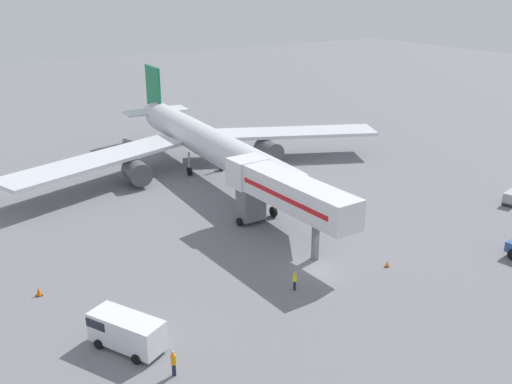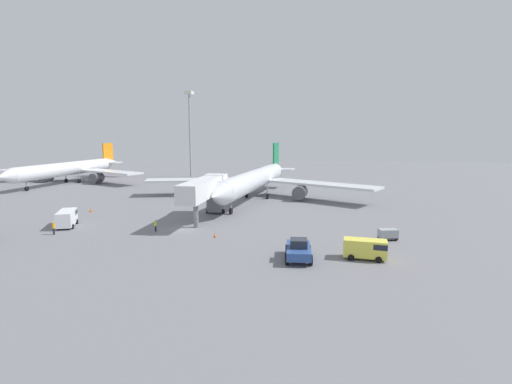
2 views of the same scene
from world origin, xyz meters
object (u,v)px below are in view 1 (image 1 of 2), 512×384
(service_van_far_left, at_px, (125,330))
(safety_cone_bravo, at_px, (39,291))
(jet_bridge, at_px, (282,191))
(baggage_cart_far_right, at_px, (512,197))
(airplane_at_gate, at_px, (206,143))
(ground_crew_worker_midground, at_px, (174,363))
(safety_cone_alpha, at_px, (387,264))
(ground_crew_worker_foreground, at_px, (295,280))

(service_van_far_left, bearing_deg, safety_cone_bravo, 107.81)
(jet_bridge, relative_size, baggage_cart_far_right, 6.41)
(baggage_cart_far_right, bearing_deg, service_van_far_left, -177.50)
(airplane_at_gate, distance_m, ground_crew_worker_midground, 40.18)
(airplane_at_gate, bearing_deg, ground_crew_worker_midground, -121.45)
(safety_cone_bravo, bearing_deg, airplane_at_gate, 37.32)
(baggage_cart_far_right, height_order, safety_cone_alpha, baggage_cart_far_right)
(service_van_far_left, bearing_deg, ground_crew_worker_midground, -72.44)
(safety_cone_alpha, xyz_separation_m, safety_cone_bravo, (-26.45, 11.41, 0.07))
(service_van_far_left, height_order, baggage_cart_far_right, service_van_far_left)
(airplane_at_gate, distance_m, service_van_far_left, 37.24)
(ground_crew_worker_midground, relative_size, safety_cone_bravo, 2.44)
(jet_bridge, bearing_deg, safety_cone_alpha, -64.64)
(ground_crew_worker_foreground, distance_m, ground_crew_worker_midground, 13.46)
(safety_cone_alpha, height_order, safety_cone_bravo, safety_cone_bravo)
(airplane_at_gate, height_order, safety_cone_bravo, airplane_at_gate)
(airplane_at_gate, height_order, safety_cone_alpha, airplane_at_gate)
(jet_bridge, height_order, ground_crew_worker_foreground, jet_bridge)
(airplane_at_gate, distance_m, ground_crew_worker_foreground, 31.00)
(ground_crew_worker_midground, bearing_deg, service_van_far_left, 107.56)
(service_van_far_left, xyz_separation_m, ground_crew_worker_midground, (1.42, -4.49, -0.39))
(ground_crew_worker_midground, distance_m, safety_cone_bravo, 15.41)
(jet_bridge, xyz_separation_m, safety_cone_alpha, (4.49, -9.47, -4.64))
(baggage_cart_far_right, distance_m, ground_crew_worker_foreground, 31.33)
(safety_cone_alpha, distance_m, safety_cone_bravo, 28.81)
(jet_bridge, height_order, service_van_far_left, jet_bridge)
(service_van_far_left, xyz_separation_m, baggage_cart_far_right, (45.39, 1.98, -0.55))
(service_van_far_left, xyz_separation_m, safety_cone_bravo, (-3.27, 10.17, -0.98))
(service_van_far_left, bearing_deg, baggage_cart_far_right, 2.50)
(baggage_cart_far_right, relative_size, safety_cone_bravo, 3.48)
(jet_bridge, bearing_deg, baggage_cart_far_right, -13.17)
(airplane_at_gate, bearing_deg, safety_cone_bravo, -142.68)
(baggage_cart_far_right, xyz_separation_m, safety_cone_bravo, (-48.65, 8.19, -0.43))
(ground_crew_worker_midground, bearing_deg, airplane_at_gate, 58.55)
(jet_bridge, xyz_separation_m, safety_cone_bravo, (-21.97, 1.95, -4.56))
(ground_crew_worker_foreground, distance_m, safety_cone_bravo, 20.17)
(baggage_cart_far_right, xyz_separation_m, safety_cone_alpha, (-22.20, -3.22, -0.51))
(ground_crew_worker_foreground, relative_size, safety_cone_bravo, 2.21)
(airplane_at_gate, relative_size, safety_cone_bravo, 69.10)
(airplane_at_gate, distance_m, jet_bridge, 21.78)
(service_van_far_left, relative_size, ground_crew_worker_midground, 3.15)
(baggage_cart_far_right, relative_size, ground_crew_worker_midground, 1.43)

